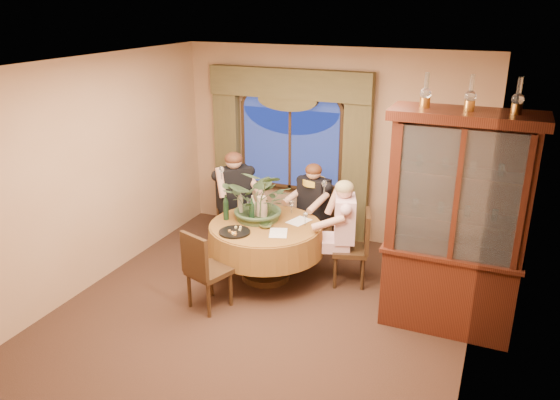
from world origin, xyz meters
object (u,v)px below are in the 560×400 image
at_px(centerpiece_plant, 261,174).
at_px(olive_bowl, 266,226).
at_px(china_cabinet, 455,226).
at_px(oil_lamp_left, 426,90).
at_px(oil_lamp_right, 518,96).
at_px(wine_bottle_3, 253,208).
at_px(wine_bottle_2, 240,204).
at_px(wine_bottle_1, 226,207).
at_px(wine_bottle_0, 252,211).
at_px(chair_back, 236,218).
at_px(chair_front_left, 209,269).
at_px(person_back, 234,201).
at_px(dining_table, 266,251).
at_px(oil_lamp_center, 471,93).
at_px(chair_right, 350,248).
at_px(person_scarf, 314,209).
at_px(chair_back_right, 317,220).
at_px(stoneware_vase, 262,208).
at_px(person_pink, 344,232).

xyz_separation_m(centerpiece_plant, olive_bowl, (0.16, -0.24, -0.57)).
relative_size(china_cabinet, oil_lamp_left, 7.05).
relative_size(china_cabinet, oil_lamp_right, 7.05).
height_order(china_cabinet, wine_bottle_3, china_cabinet).
xyz_separation_m(oil_lamp_left, olive_bowl, (-1.81, 0.16, -1.79)).
height_order(centerpiece_plant, wine_bottle_2, centerpiece_plant).
bearing_deg(wine_bottle_1, wine_bottle_0, 2.80).
distance_m(chair_back, chair_front_left, 1.57).
xyz_separation_m(china_cabinet, person_back, (-3.05, 0.91, -0.48)).
bearing_deg(person_back, china_cabinet, 113.51).
bearing_deg(dining_table, chair_front_left, -109.06).
distance_m(oil_lamp_center, wine_bottle_2, 3.18).
xyz_separation_m(chair_right, wine_bottle_1, (-1.55, -0.34, 0.44)).
bearing_deg(dining_table, chair_right, 15.79).
xyz_separation_m(dining_table, person_scarf, (0.32, 0.92, 0.29)).
relative_size(chair_back_right, stoneware_vase, 3.17).
relative_size(person_back, wine_bottle_0, 4.37).
bearing_deg(chair_back_right, oil_lamp_center, 166.41).
distance_m(person_back, wine_bottle_1, 0.78).
bearing_deg(chair_right, person_back, 62.67).
bearing_deg(person_pink, stoneware_vase, 80.84).
relative_size(dining_table, chair_back, 1.56).
bearing_deg(chair_right, wine_bottle_3, 84.49).
bearing_deg(chair_back, wine_bottle_3, 83.82).
bearing_deg(wine_bottle_0, china_cabinet, -5.09).
distance_m(china_cabinet, wine_bottle_0, 2.47).
relative_size(oil_lamp_right, wine_bottle_1, 1.03).
xyz_separation_m(oil_lamp_right, stoneware_vase, (-2.80, 0.40, -1.67)).
bearing_deg(chair_back_right, centerpiece_plant, 80.76).
bearing_deg(wine_bottle_0, chair_right, 15.34).
relative_size(stoneware_vase, wine_bottle_0, 0.92).
xyz_separation_m(oil_lamp_left, person_pink, (-0.92, 0.57, -1.89)).
relative_size(person_scarf, centerpiece_plant, 1.30).
distance_m(centerpiece_plant, wine_bottle_2, 0.53).
relative_size(china_cabinet, person_pink, 1.77).
distance_m(china_cabinet, oil_lamp_left, 1.43).
distance_m(person_scarf, centerpiece_plant, 1.12).
bearing_deg(chair_back, person_pink, 119.69).
xyz_separation_m(person_back, person_scarf, (1.10, 0.26, -0.05)).
distance_m(china_cabinet, olive_bowl, 2.27).
distance_m(china_cabinet, wine_bottle_1, 2.82).
xyz_separation_m(wine_bottle_2, wine_bottle_3, (0.21, -0.06, 0.00)).
height_order(oil_lamp_right, person_pink, oil_lamp_right).
distance_m(oil_lamp_right, chair_back_right, 3.38).
bearing_deg(person_back, chair_front_left, 57.02).
bearing_deg(chair_back_right, oil_lamp_right, 171.30).
xyz_separation_m(chair_back_right, person_pink, (0.59, -0.68, 0.20)).
height_order(stoneware_vase, wine_bottle_0, wine_bottle_0).
xyz_separation_m(oil_lamp_left, wine_bottle_1, (-2.38, 0.20, -1.65)).
bearing_deg(stoneware_vase, oil_lamp_center, -9.43).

